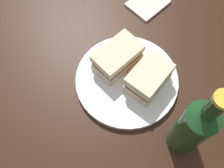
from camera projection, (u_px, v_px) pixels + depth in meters
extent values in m
plane|color=#333842|center=(105.00, 152.00, 1.33)|extent=(6.00, 6.00, 0.00)
cube|color=black|center=(102.00, 134.00, 0.99)|extent=(1.03, 0.95, 0.76)
cylinder|color=white|center=(127.00, 80.00, 0.66)|extent=(0.26, 0.26, 0.02)
cube|color=beige|center=(147.00, 82.00, 0.63)|extent=(0.11, 0.08, 0.02)
cube|color=brown|center=(148.00, 78.00, 0.61)|extent=(0.11, 0.08, 0.01)
cube|color=beige|center=(150.00, 74.00, 0.60)|extent=(0.11, 0.08, 0.02)
cube|color=beige|center=(117.00, 61.00, 0.66)|extent=(0.12, 0.08, 0.02)
cube|color=#8C5B3D|center=(117.00, 57.00, 0.64)|extent=(0.12, 0.07, 0.02)
cube|color=beige|center=(118.00, 53.00, 0.62)|extent=(0.12, 0.08, 0.02)
cube|color=#AD702D|center=(150.00, 61.00, 0.66)|extent=(0.05, 0.03, 0.02)
cube|color=#B77F33|center=(131.00, 65.00, 0.65)|extent=(0.04, 0.02, 0.02)
cube|color=gold|center=(130.00, 62.00, 0.66)|extent=(0.04, 0.05, 0.02)
cylinder|color=#19421E|center=(190.00, 130.00, 0.52)|extent=(0.07, 0.07, 0.17)
cone|color=#19421E|center=(207.00, 115.00, 0.43)|extent=(0.07, 0.07, 0.02)
cylinder|color=#19421E|center=(215.00, 107.00, 0.39)|extent=(0.03, 0.03, 0.06)
cylinder|color=gold|center=(224.00, 99.00, 0.36)|extent=(0.03, 0.03, 0.01)
cube|color=silver|center=(148.00, 3.00, 0.77)|extent=(0.11, 0.10, 0.01)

